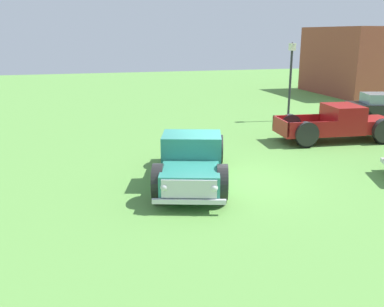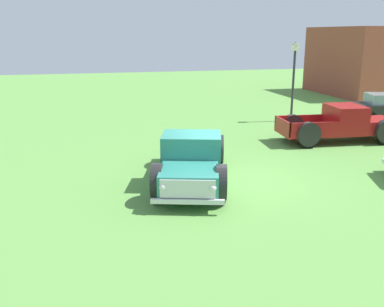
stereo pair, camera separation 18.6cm
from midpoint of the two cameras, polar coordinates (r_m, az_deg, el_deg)
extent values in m
plane|color=#5B9342|center=(13.66, 4.45, -3.67)|extent=(80.00, 80.00, 0.00)
cube|color=#2D8475|center=(11.76, 0.08, -3.34)|extent=(1.95, 1.96, 0.57)
cube|color=silver|center=(11.01, -0.10, -4.68)|extent=(0.48, 1.38, 0.48)
sphere|color=silver|center=(11.01, 3.20, -4.55)|extent=(0.21, 0.21, 0.21)
sphere|color=silver|center=(11.06, -3.37, -4.45)|extent=(0.21, 0.21, 0.21)
cube|color=#2D8475|center=(13.05, 0.35, 0.02)|extent=(1.80, 2.05, 1.19)
cube|color=#8C9EA8|center=(12.37, 0.24, 0.40)|extent=(0.48, 1.44, 0.52)
cube|color=#2D8475|center=(14.90, 0.60, -0.19)|extent=(2.59, 2.30, 0.10)
cube|color=#2D8475|center=(14.81, 3.80, 1.03)|extent=(2.11, 0.72, 0.57)
cube|color=#2D8475|center=(14.86, -2.58, 1.10)|extent=(2.11, 0.72, 0.57)
cube|color=#2D8475|center=(15.82, 0.73, 2.01)|extent=(0.59, 1.68, 0.57)
cylinder|color=black|center=(11.85, 4.30, -4.69)|extent=(0.82, 0.45, 0.79)
cylinder|color=#B7B7BC|center=(11.85, 4.35, -4.69)|extent=(0.37, 0.33, 0.32)
cylinder|color=black|center=(11.78, 4.32, -3.78)|extent=(1.04, 0.57, 1.00)
cylinder|color=black|center=(11.92, -4.12, -4.57)|extent=(0.82, 0.45, 0.79)
cylinder|color=#B7B7BC|center=(11.92, -4.17, -4.57)|extent=(0.37, 0.33, 0.32)
cylinder|color=black|center=(11.85, -4.14, -3.66)|extent=(1.04, 0.57, 1.00)
cylinder|color=black|center=(15.16, 3.93, -0.15)|extent=(0.82, 0.45, 0.79)
cylinder|color=#B7B7BC|center=(15.16, 3.97, -0.15)|extent=(0.37, 0.33, 0.32)
cylinder|color=black|center=(15.11, 3.94, 0.58)|extent=(1.04, 0.57, 1.00)
cylinder|color=black|center=(15.21, -2.65, -0.07)|extent=(0.82, 0.45, 0.79)
cylinder|color=#B7B7BC|center=(15.21, -2.68, -0.07)|extent=(0.37, 0.33, 0.32)
cylinder|color=black|center=(15.16, -2.66, 0.65)|extent=(1.04, 0.57, 1.00)
cube|color=silver|center=(11.08, -0.11, -6.33)|extent=(0.65, 1.84, 0.12)
cube|color=maroon|center=(20.34, 23.16, 3.46)|extent=(1.68, 1.66, 0.56)
sphere|color=silver|center=(21.26, 24.04, 3.92)|extent=(0.20, 0.20, 0.20)
cube|color=maroon|center=(19.56, 19.71, 4.28)|extent=(1.82, 1.47, 1.17)
cube|color=#8C9EA8|center=(19.83, 21.35, 5.02)|extent=(1.47, 0.18, 0.51)
cube|color=maroon|center=(18.90, 14.95, 2.65)|extent=(1.89, 2.28, 0.10)
cube|color=maroon|center=(19.56, 14.07, 4.12)|extent=(0.28, 2.13, 0.56)
cube|color=maroon|center=(18.12, 16.05, 3.09)|extent=(0.28, 2.13, 0.56)
cube|color=maroon|center=(18.44, 12.10, 3.57)|extent=(1.70, 0.24, 0.56)
cylinder|color=black|center=(21.10, 21.86, 3.22)|extent=(0.29, 0.79, 0.77)
cylinder|color=#B7B7BC|center=(21.11, 21.85, 3.22)|extent=(0.27, 0.33, 0.31)
cylinder|color=black|center=(21.07, 21.92, 3.74)|extent=(0.37, 1.00, 0.98)
cylinder|color=black|center=(19.58, 13.26, 3.04)|extent=(0.29, 0.79, 0.77)
cylinder|color=#B7B7BC|center=(19.59, 13.25, 3.05)|extent=(0.27, 0.33, 0.31)
cylinder|color=black|center=(19.54, 13.30, 3.60)|extent=(0.37, 1.00, 0.98)
cylinder|color=black|center=(18.05, 15.29, 1.86)|extent=(0.29, 0.79, 0.77)
cylinder|color=#B7B7BC|center=(18.05, 15.30, 1.86)|extent=(0.27, 0.33, 0.31)
cylinder|color=black|center=(18.01, 15.33, 2.47)|extent=(0.37, 1.00, 0.98)
cylinder|color=black|center=(25.74, 21.32, 5.14)|extent=(0.35, 0.64, 0.61)
cylinder|color=black|center=(24.34, 22.53, 4.47)|extent=(0.35, 0.64, 0.61)
cube|color=#2D2D33|center=(23.59, 13.10, 4.48)|extent=(0.36, 0.36, 0.25)
cylinder|color=#2D2D33|center=(23.32, 13.37, 8.86)|extent=(0.12, 0.12, 3.38)
cube|color=#F2EACC|center=(23.19, 13.67, 13.46)|extent=(0.28, 0.28, 0.36)
cone|color=#2D2D33|center=(23.18, 13.70, 13.90)|extent=(0.32, 0.32, 0.14)
cube|color=brown|center=(35.88, 21.92, 11.23)|extent=(7.66, 5.93, 4.94)
camera|label=1|loc=(0.09, -89.60, 0.11)|focal=40.57mm
camera|label=2|loc=(0.09, 90.40, -0.11)|focal=40.57mm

